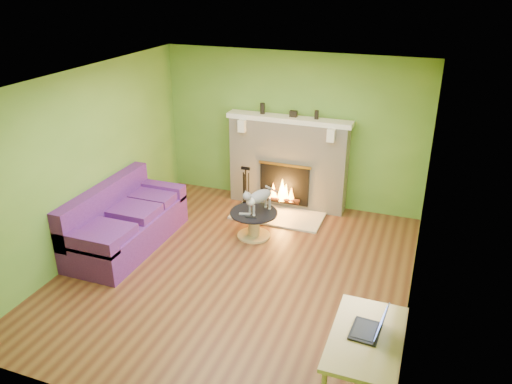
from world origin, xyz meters
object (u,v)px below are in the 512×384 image
desk (366,345)px  coffee_table (254,222)px  cat (260,199)px  sofa (124,223)px

desk → coffee_table: bearing=127.7°
cat → coffee_table: bearing=-122.0°
sofa → coffee_table: bearing=27.4°
sofa → coffee_table: 1.94m
sofa → cat: bearing=27.6°
coffee_table → desk: 3.45m
coffee_table → desk: desk is taller
desk → cat: size_ratio=1.64×
sofa → desk: (3.81, -1.81, 0.35)m
cat → sofa: bearing=-126.4°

